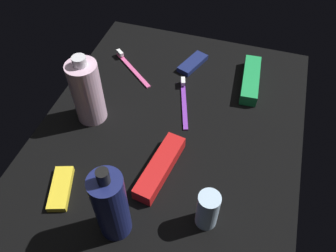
{
  "coord_description": "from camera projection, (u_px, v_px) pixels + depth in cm",
  "views": [
    {
      "loc": [
        -50.36,
        -15.64,
        65.04
      ],
      "look_at": [
        0.0,
        0.0,
        3.0
      ],
      "focal_mm": 36.24,
      "sensor_mm": 36.0,
      "label": 1
    }
  ],
  "objects": [
    {
      "name": "toothpaste_box_green",
      "position": [
        251.0,
        80.0,
        0.94
      ],
      "size": [
        17.86,
        5.6,
        3.2
      ],
      "primitive_type": "cube",
      "rotation": [
        0.0,
        0.0,
        0.07
      ],
      "color": "green",
      "rests_on": "ground_plane"
    },
    {
      "name": "toothbrush_pink",
      "position": [
        131.0,
        67.0,
        0.99
      ],
      "size": [
        12.31,
        14.71,
        2.1
      ],
      "color": "#E55999",
      "rests_on": "ground_plane"
    },
    {
      "name": "snack_bar_yellow",
      "position": [
        61.0,
        188.0,
        0.73
      ],
      "size": [
        11.13,
        7.07,
        1.5
      ],
      "primitive_type": "cube",
      "rotation": [
        0.0,
        0.0,
        0.32
      ],
      "color": "yellow",
      "rests_on": "ground_plane"
    },
    {
      "name": "deodorant_stick",
      "position": [
        208.0,
        210.0,
        0.65
      ],
      "size": [
        4.37,
        4.37,
        9.52
      ],
      "primitive_type": "cylinder",
      "color": "silver",
      "rests_on": "ground_plane"
    },
    {
      "name": "bodywash_bottle",
      "position": [
        86.0,
        93.0,
        0.81
      ],
      "size": [
        7.41,
        7.41,
        18.88
      ],
      "color": "silver",
      "rests_on": "ground_plane"
    },
    {
      "name": "toothbrush_purple",
      "position": [
        184.0,
        100.0,
        0.9
      ],
      "size": [
        17.49,
        6.71,
        2.1
      ],
      "color": "purple",
      "rests_on": "ground_plane"
    },
    {
      "name": "ground_plane",
      "position": [
        168.0,
        135.0,
        0.84
      ],
      "size": [
        84.0,
        64.0,
        1.2
      ],
      "primitive_type": "cube",
      "color": "black"
    },
    {
      "name": "snack_bar_navy",
      "position": [
        193.0,
        63.0,
        1.0
      ],
      "size": [
        11.14,
        7.44,
        1.5
      ],
      "primitive_type": "cube",
      "rotation": [
        0.0,
        0.0,
        -0.36
      ],
      "color": "navy",
      "rests_on": "ground_plane"
    },
    {
      "name": "lotion_bottle",
      "position": [
        111.0,
        206.0,
        0.61
      ],
      "size": [
        6.27,
        6.27,
        20.13
      ],
      "color": "navy",
      "rests_on": "ground_plane"
    },
    {
      "name": "toothpaste_box_red",
      "position": [
        160.0,
        167.0,
        0.75
      ],
      "size": [
        18.07,
        7.13,
        3.2
      ],
      "primitive_type": "cube",
      "rotation": [
        0.0,
        0.0,
        -0.16
      ],
      "color": "red",
      "rests_on": "ground_plane"
    }
  ]
}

